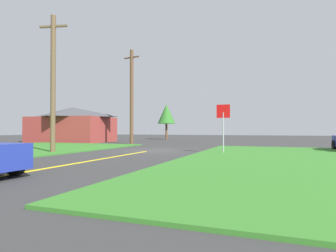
% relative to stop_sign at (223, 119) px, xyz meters
% --- Properties ---
extents(ground_plane, '(120.00, 120.00, 0.00)m').
position_rel_stop_sign_xyz_m(ground_plane, '(-5.03, 0.90, -2.09)').
color(ground_plane, '#313131').
extents(grass_verge_right, '(12.00, 20.00, 0.08)m').
position_rel_stop_sign_xyz_m(grass_verge_right, '(4.60, -3.10, -2.05)').
color(grass_verge_right, '#307024').
rests_on(grass_verge_right, ground).
extents(lane_stripe_center, '(0.20, 14.00, 0.01)m').
position_rel_stop_sign_xyz_m(lane_stripe_center, '(-5.03, -7.10, -2.08)').
color(lane_stripe_center, yellow).
rests_on(lane_stripe_center, ground).
extents(stop_sign, '(0.80, 0.07, 2.94)m').
position_rel_stop_sign_xyz_m(stop_sign, '(0.00, 0.00, 0.00)').
color(stop_sign, '#9EA0A8').
rests_on(stop_sign, ground).
extents(utility_pole_near, '(1.78, 0.51, 8.49)m').
position_rel_stop_sign_xyz_m(utility_pole_near, '(-9.90, -3.17, 2.27)').
color(utility_pole_near, brown).
rests_on(utility_pole_near, ground).
extents(utility_pole_mid, '(1.79, 0.42, 9.38)m').
position_rel_stop_sign_xyz_m(utility_pole_mid, '(-10.33, 7.98, 2.69)').
color(utility_pole_mid, brown).
rests_on(utility_pole_mid, ground).
extents(oak_tree_left, '(2.63, 2.63, 5.25)m').
position_rel_stop_sign_xyz_m(oak_tree_left, '(-12.01, 22.25, 1.69)').
color(oak_tree_left, brown).
rests_on(oak_tree_left, ground).
extents(barn, '(9.06, 6.91, 4.09)m').
position_rel_stop_sign_xyz_m(barn, '(-19.49, 10.43, -0.04)').
color(barn, maroon).
rests_on(barn, ground).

